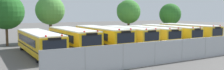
{
  "coord_description": "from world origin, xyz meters",
  "views": [
    {
      "loc": [
        -16.64,
        -25.01,
        4.35
      ],
      "look_at": [
        -2.29,
        0.0,
        1.6
      ],
      "focal_mm": 37.36,
      "sensor_mm": 36.0,
      "label": 1
    }
  ],
  "objects": [
    {
      "name": "traffic_cone",
      "position": [
        0.68,
        -9.24,
        0.27
      ],
      "size": [
        0.41,
        0.41,
        0.55
      ],
      "primitive_type": "cone",
      "color": "#EA5914",
      "rests_on": "ground_plane"
    },
    {
      "name": "school_bus_3",
      "position": [
        -0.06,
        -0.23,
        1.4
      ],
      "size": [
        2.59,
        9.69,
        2.66
      ],
      "rotation": [
        0.0,
        0.0,
        3.15
      ],
      "color": "yellow",
      "rests_on": "ground_plane"
    },
    {
      "name": "tree_3",
      "position": [
        14.71,
        7.55,
        4.12
      ],
      "size": [
        4.06,
        4.03,
        6.1
      ],
      "color": "#4C3823",
      "rests_on": "ground_plane"
    },
    {
      "name": "school_bus_0",
      "position": [
        -11.24,
        -0.2,
        1.33
      ],
      "size": [
        2.65,
        11.59,
        2.52
      ],
      "rotation": [
        0.0,
        0.0,
        3.15
      ],
      "color": "yellow",
      "rests_on": "ground_plane"
    },
    {
      "name": "school_bus_4",
      "position": [
        3.82,
        -0.01,
        1.36
      ],
      "size": [
        2.62,
        9.41,
        2.57
      ],
      "rotation": [
        0.0,
        0.0,
        3.14
      ],
      "color": "yellow",
      "rests_on": "ground_plane"
    },
    {
      "name": "tree_1",
      "position": [
        -7.28,
        9.8,
        4.7
      ],
      "size": [
        4.31,
        4.31,
        6.89
      ],
      "color": "#4C3823",
      "rests_on": "ground_plane"
    },
    {
      "name": "school_bus_1",
      "position": [
        -7.49,
        0.0,
        1.42
      ],
      "size": [
        2.62,
        10.69,
        2.7
      ],
      "rotation": [
        0.0,
        0.0,
        3.15
      ],
      "color": "yellow",
      "rests_on": "ground_plane"
    },
    {
      "name": "school_bus_2",
      "position": [
        -3.83,
        -0.24,
        1.46
      ],
      "size": [
        2.72,
        10.62,
        2.77
      ],
      "rotation": [
        0.0,
        0.0,
        3.15
      ],
      "color": "yellow",
      "rests_on": "ground_plane"
    },
    {
      "name": "ground_plane",
      "position": [
        0.0,
        0.0,
        0.0
      ],
      "size": [
        160.0,
        160.0,
        0.0
      ],
      "primitive_type": "plane",
      "color": "#514F4C"
    },
    {
      "name": "tree_0",
      "position": [
        -13.66,
        8.31,
        4.53
      ],
      "size": [
        4.68,
        4.68,
        6.86
      ],
      "color": "#4C3823",
      "rests_on": "ground_plane"
    },
    {
      "name": "chainlink_fence",
      "position": [
        0.67,
        -10.22,
        1.04
      ],
      "size": [
        28.27,
        0.07,
        2.01
      ],
      "color": "#9EA0A3",
      "rests_on": "ground_plane"
    },
    {
      "name": "tree_2",
      "position": [
        5.4,
        8.04,
        4.6
      ],
      "size": [
        4.06,
        4.06,
        6.57
      ],
      "color": "#4C3823",
      "rests_on": "ground_plane"
    },
    {
      "name": "school_bus_5",
      "position": [
        7.37,
        0.19,
        1.38
      ],
      "size": [
        2.55,
        10.59,
        2.62
      ],
      "rotation": [
        0.0,
        0.0,
        3.13
      ],
      "color": "yellow",
      "rests_on": "ground_plane"
    },
    {
      "name": "school_bus_6",
      "position": [
        11.23,
        0.08,
        1.43
      ],
      "size": [
        2.73,
        10.63,
        2.71
      ],
      "rotation": [
        0.0,
        0.0,
        3.12
      ],
      "color": "yellow",
      "rests_on": "ground_plane"
    }
  ]
}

